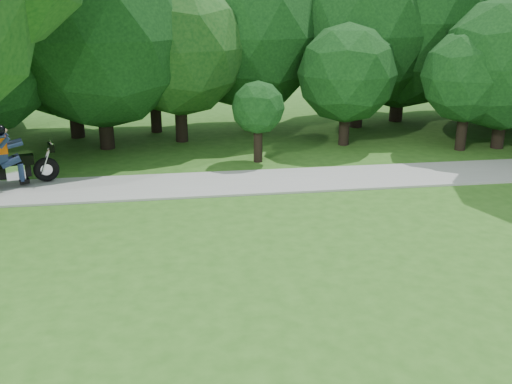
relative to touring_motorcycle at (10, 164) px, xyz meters
name	(u,v)px	position (x,y,z in m)	size (l,w,h in m)	color
ground	(470,328)	(9.04, -8.53, -0.69)	(100.00, 100.00, 0.00)	#30631C
walkway	(333,178)	(9.04, -0.53, -0.66)	(60.00, 2.20, 0.06)	#9C9C97
tree_line	(295,35)	(9.28, 6.17, 2.98)	(38.97, 11.76, 7.77)	black
touring_motorcycle	(10,164)	(0.00, 0.00, 0.00)	(2.23, 1.18, 1.74)	black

